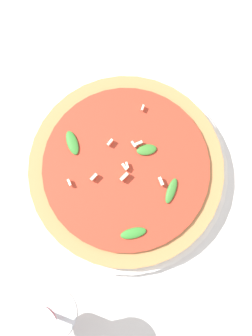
# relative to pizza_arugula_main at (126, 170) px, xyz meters

# --- Properties ---
(ground_plane) EXTENTS (6.00, 6.00, 0.00)m
(ground_plane) POSITION_rel_pizza_arugula_main_xyz_m (-0.01, -0.03, -0.02)
(ground_plane) COLOR silver
(pizza_arugula_main) EXTENTS (0.31, 0.31, 0.05)m
(pizza_arugula_main) POSITION_rel_pizza_arugula_main_xyz_m (0.00, 0.00, 0.00)
(pizza_arugula_main) COLOR white
(pizza_arugula_main) RESTS_ON ground_plane
(wine_glass) EXTENTS (0.08, 0.08, 0.15)m
(wine_glass) POSITION_rel_pizza_arugula_main_xyz_m (-0.05, 0.23, 0.08)
(wine_glass) COLOR white
(wine_glass) RESTS_ON ground_plane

